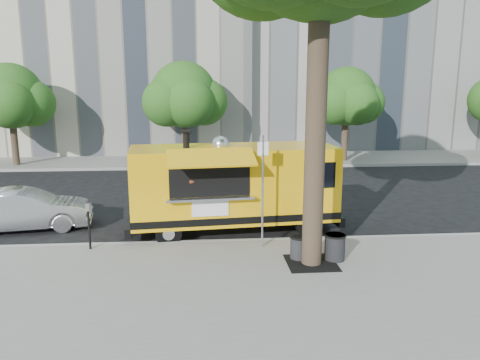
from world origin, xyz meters
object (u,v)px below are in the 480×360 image
object	(u,v)px
sign_post	(263,185)
trash_bin_right	(299,247)
parking_meter	(88,219)
sedan	(25,210)
far_tree_c	(346,97)
trash_bin_left	(335,246)
far_tree_a	(10,96)
food_truck	(233,186)
far_tree_b	(184,95)

from	to	relation	value
sign_post	trash_bin_right	distance (m)	1.85
parking_meter	sedan	bearing A→B (deg)	136.67
far_tree_c	trash_bin_left	size ratio (longest dim) A/B	7.97
far_tree_a	food_truck	distance (m)	16.46
trash_bin_left	far_tree_a	bearing A→B (deg)	131.57
far_tree_a	sign_post	xyz separation A→B (m)	(11.55, -13.85, -1.93)
far_tree_c	trash_bin_right	bearing A→B (deg)	-110.76
far_tree_a	far_tree_c	size ratio (longest dim) A/B	1.03
trash_bin_right	far_tree_b	bearing A→B (deg)	102.50
far_tree_b	sign_post	bearing A→B (deg)	-79.85
parking_meter	sedan	size ratio (longest dim) A/B	0.34
sedan	trash_bin_left	bearing A→B (deg)	-121.91
sign_post	parking_meter	size ratio (longest dim) A/B	2.25
parking_meter	far_tree_c	bearing A→B (deg)	51.34
far_tree_a	sign_post	bearing A→B (deg)	-50.17
far_tree_b	parking_meter	size ratio (longest dim) A/B	4.12
parking_meter	food_truck	xyz separation A→B (m)	(3.88, 1.52, 0.48)
sedan	far_tree_c	bearing A→B (deg)	-59.14
far_tree_c	far_tree_b	bearing A→B (deg)	178.09
parking_meter	sedan	xyz separation A→B (m)	(-2.45, 2.31, -0.34)
trash_bin_right	parking_meter	bearing A→B (deg)	168.22
trash_bin_right	far_tree_a	bearing A→B (deg)	129.93
sedan	far_tree_a	bearing A→B (deg)	12.34
far_tree_b	food_truck	world-z (taller)	far_tree_b
sedan	trash_bin_right	world-z (taller)	sedan
sign_post	trash_bin_left	size ratio (longest dim) A/B	4.59
far_tree_a	far_tree_c	world-z (taller)	far_tree_a
far_tree_a	food_truck	bearing A→B (deg)	-48.10
sedan	trash_bin_left	xyz separation A→B (m)	(8.68, -3.57, -0.14)
far_tree_b	far_tree_c	bearing A→B (deg)	-1.91
sign_post	sedan	bearing A→B (deg)	160.26
far_tree_b	sedan	size ratio (longest dim) A/B	1.42
far_tree_c	sedan	size ratio (longest dim) A/B	1.34
sedan	trash_bin_left	world-z (taller)	sedan
far_tree_a	parking_meter	size ratio (longest dim) A/B	4.01
far_tree_a	trash_bin_left	xyz separation A→B (m)	(13.23, -14.91, -3.28)
sign_post	parking_meter	distance (m)	4.64
trash_bin_left	parking_meter	bearing A→B (deg)	168.54
far_tree_a	trash_bin_right	xyz separation A→B (m)	(12.36, -14.77, -3.31)
trash_bin_left	trash_bin_right	world-z (taller)	trash_bin_left
food_truck	sedan	size ratio (longest dim) A/B	1.67
sedan	trash_bin_left	size ratio (longest dim) A/B	5.93
parking_meter	trash_bin_right	size ratio (longest dim) A/B	2.30
far_tree_c	parking_meter	world-z (taller)	far_tree_c
sign_post	sedan	distance (m)	7.54
far_tree_b	trash_bin_left	size ratio (longest dim) A/B	8.41
far_tree_c	trash_bin_left	bearing A→B (deg)	-107.64
far_tree_c	sedan	xyz separation A→B (m)	(-13.45, -11.44, -3.08)
parking_meter	food_truck	bearing A→B (deg)	21.35
far_tree_a	far_tree_c	distance (m)	18.00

